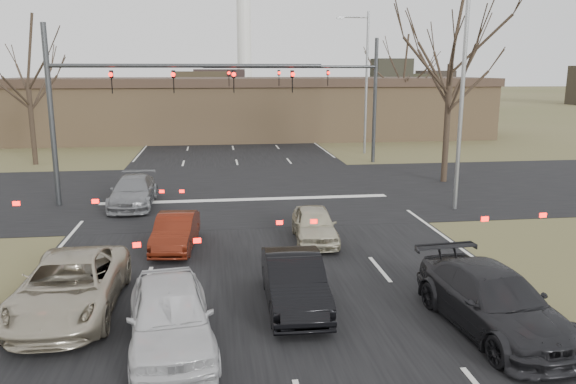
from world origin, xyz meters
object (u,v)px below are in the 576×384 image
Objects in this scene: car_silver_ahead at (314,225)px; car_charcoal_sedan at (493,301)px; mast_arm_near at (127,92)px; car_black_hatch at (294,281)px; building at (252,108)px; car_red_ahead at (176,232)px; car_grey_ahead at (133,192)px; car_silver_suv at (70,286)px; streetlight_right_near at (459,80)px; mast_arm_far at (333,86)px; streetlight_right_far at (364,76)px; car_white_sedan at (170,315)px.

car_charcoal_sedan is at bearing -65.26° from car_silver_ahead.
car_black_hatch is at bearing -65.06° from mast_arm_near.
building is 32.43m from car_red_ahead.
car_charcoal_sedan is 17.07m from car_grey_ahead.
mast_arm_near is 2.35× the size of car_silver_suv.
building is 28.97m from streetlight_right_near.
streetlight_right_near is (6.82, -28.00, 2.92)m from building.
streetlight_right_near reaches higher than car_black_hatch.
mast_arm_near is at bearing 101.79° from car_grey_ahead.
mast_arm_far is at bearing 101.47° from streetlight_right_near.
streetlight_right_far is 28.19m from car_black_hatch.
car_red_ahead is at bearing -174.63° from car_silver_ahead.
car_red_ahead is (-12.18, -21.00, -4.99)m from streetlight_right_far.
car_grey_ahead is at bearing -137.13° from mast_arm_far.
car_grey_ahead is (-7.13, -25.50, -2.00)m from building.
car_grey_ahead is at bearing 90.26° from car_silver_suv.
car_black_hatch is at bearing 24.82° from car_white_sedan.
car_charcoal_sedan is at bearing -7.51° from car_white_sedan.
streetlight_right_near is (2.64, -13.00, 0.57)m from mast_arm_far.
car_white_sedan is at bearing -112.80° from streetlight_right_far.
car_silver_suv is 5.47m from car_red_ahead.
car_charcoal_sedan is 10.68m from car_red_ahead.
streetlight_right_near is 1.00× the size of streetlight_right_far.
car_silver_suv is at bearing 161.64° from car_charcoal_sedan.
car_white_sedan reaches higher than car_charcoal_sedan.
car_silver_suv is at bearing -119.18° from streetlight_right_far.
car_charcoal_sedan is (10.17, -14.28, -4.35)m from mast_arm_near.
car_grey_ahead is (0.10, -0.50, -4.41)m from mast_arm_near.
car_silver_ahead is (-4.17, -16.82, -4.40)m from mast_arm_far.
mast_arm_far is 1.11× the size of streetlight_right_far.
car_red_ahead is (-3.36, 5.33, -0.09)m from car_black_hatch.
streetlight_right_far is at bearing 45.33° from car_grey_ahead.
building reaches higher than car_grey_ahead.
car_silver_suv is (0.06, -11.95, -4.36)m from mast_arm_near.
mast_arm_far is (11.41, 10.00, -0.06)m from mast_arm_near.
mast_arm_far reaches higher than building.
car_silver_ahead is at bearing 7.38° from car_red_ahead.
car_white_sedan is (-11.84, -28.17, -4.82)m from streetlight_right_far.
mast_arm_near is 2.42× the size of car_charcoal_sedan.
building is 26.14m from mast_arm_near.
building is 11.74× the size of car_red_ahead.
car_charcoal_sedan is 1.09× the size of car_grey_ahead.
streetlight_right_far is at bearing 61.29° from car_silver_suv.
car_black_hatch is (3.02, 1.84, -0.08)m from car_white_sedan.
car_grey_ahead is (-5.63, 11.82, -0.02)m from car_black_hatch.
car_silver_suv is (-14.49, -25.95, -4.87)m from streetlight_right_far.
building reaches higher than car_red_ahead.
car_charcoal_sedan reaches higher than car_grey_ahead.
building is 9.28× the size of car_grey_ahead.
car_white_sedan is 13.91m from car_grey_ahead.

